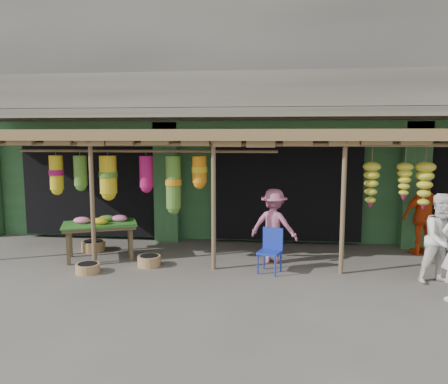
# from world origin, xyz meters

# --- Properties ---
(ground) EXTENTS (80.00, 80.00, 0.00)m
(ground) POSITION_xyz_m (0.00, 0.00, 0.00)
(ground) COLOR #514C47
(ground) RESTS_ON ground
(building) EXTENTS (16.40, 6.80, 7.00)m
(building) POSITION_xyz_m (-0.00, 4.87, 3.37)
(building) COLOR gray
(building) RESTS_ON ground
(awning) EXTENTS (14.00, 2.70, 2.79)m
(awning) POSITION_xyz_m (-0.13, 0.80, 2.58)
(awning) COLOR brown
(awning) RESTS_ON ground
(flower_table) EXTENTS (1.77, 1.42, 0.93)m
(flower_table) POSITION_xyz_m (-4.05, 0.29, 0.75)
(flower_table) COLOR brown
(flower_table) RESTS_ON ground
(blue_chair) EXTENTS (0.52, 0.53, 0.87)m
(blue_chair) POSITION_xyz_m (-0.36, -0.24, 0.48)
(blue_chair) COLOR #1A2FAC
(blue_chair) RESTS_ON ground
(basket_left) EXTENTS (0.66, 0.66, 0.23)m
(basket_left) POSITION_xyz_m (-4.49, 0.89, 0.11)
(basket_left) COLOR olive
(basket_left) RESTS_ON ground
(basket_mid) EXTENTS (0.59, 0.59, 0.18)m
(basket_mid) POSITION_xyz_m (-3.92, -0.72, 0.09)
(basket_mid) COLOR olive
(basket_mid) RESTS_ON ground
(basket_right) EXTENTS (0.50, 0.50, 0.21)m
(basket_right) POSITION_xyz_m (-2.85, -0.15, 0.11)
(basket_right) COLOR #A8804E
(basket_right) RESTS_ON ground
(person_right) EXTENTS (0.93, 0.80, 1.64)m
(person_right) POSITION_xyz_m (2.71, -0.58, 0.82)
(person_right) COLOR white
(person_right) RESTS_ON ground
(person_vendor) EXTENTS (1.12, 0.75, 1.77)m
(person_vendor) POSITION_xyz_m (3.03, 1.43, 0.88)
(person_vendor) COLOR #E34815
(person_vendor) RESTS_ON ground
(person_shopper) EXTENTS (1.14, 0.87, 1.56)m
(person_shopper) POSITION_xyz_m (-0.31, 0.45, 0.78)
(person_shopper) COLOR #C2678B
(person_shopper) RESTS_ON ground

